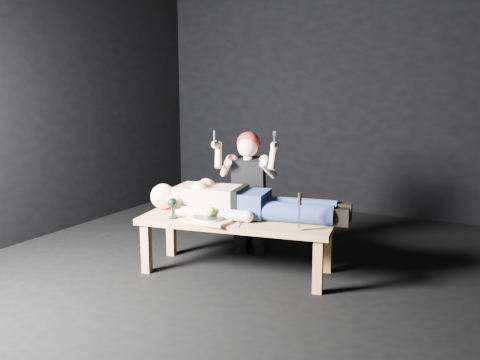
% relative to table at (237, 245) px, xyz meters
% --- Properties ---
extents(ground, '(5.00, 5.00, 0.00)m').
position_rel_table_xyz_m(ground, '(0.28, -0.04, -0.23)').
color(ground, black).
rests_on(ground, ground).
extents(back_wall, '(5.00, 0.00, 5.00)m').
position_rel_table_xyz_m(back_wall, '(0.28, 2.46, 1.27)').
color(back_wall, black).
rests_on(back_wall, ground).
extents(table, '(1.61, 0.83, 0.45)m').
position_rel_table_xyz_m(table, '(0.00, 0.00, 0.00)').
color(table, '#AA7444').
rests_on(table, ground).
extents(lying_man, '(1.66, 0.75, 0.27)m').
position_rel_table_xyz_m(lying_man, '(0.03, 0.10, 0.36)').
color(lying_man, beige).
rests_on(lying_man, table).
extents(kneeling_woman, '(0.77, 0.82, 1.14)m').
position_rel_table_xyz_m(kneeling_woman, '(-0.12, 0.47, 0.34)').
color(kneeling_woman, black).
rests_on(kneeling_woman, ground).
extents(serving_tray, '(0.37, 0.27, 0.02)m').
position_rel_table_xyz_m(serving_tray, '(-0.15, -0.19, 0.24)').
color(serving_tray, tan).
rests_on(serving_tray, table).
extents(plate, '(0.25, 0.25, 0.02)m').
position_rel_table_xyz_m(plate, '(-0.15, -0.19, 0.26)').
color(plate, white).
rests_on(plate, serving_tray).
extents(apple, '(0.08, 0.08, 0.08)m').
position_rel_table_xyz_m(apple, '(-0.13, -0.18, 0.31)').
color(apple, green).
rests_on(apple, plate).
extents(goblet, '(0.09, 0.09, 0.17)m').
position_rel_table_xyz_m(goblet, '(-0.45, -0.24, 0.31)').
color(goblet, black).
rests_on(goblet, table).
extents(fork_flat, '(0.09, 0.15, 0.01)m').
position_rel_table_xyz_m(fork_flat, '(-0.32, -0.25, 0.23)').
color(fork_flat, '#B2B2B7').
rests_on(fork_flat, table).
extents(knife_flat, '(0.07, 0.16, 0.01)m').
position_rel_table_xyz_m(knife_flat, '(0.11, -0.17, 0.23)').
color(knife_flat, '#B2B2B7').
rests_on(knife_flat, table).
extents(spoon_flat, '(0.15, 0.09, 0.01)m').
position_rel_table_xyz_m(spoon_flat, '(0.06, -0.11, 0.23)').
color(spoon_flat, '#B2B2B7').
rests_on(spoon_flat, table).
extents(carving_knife, '(0.04, 0.05, 0.28)m').
position_rel_table_xyz_m(carving_knife, '(0.57, -0.10, 0.36)').
color(carving_knife, '#B2B2B7').
rests_on(carving_knife, table).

